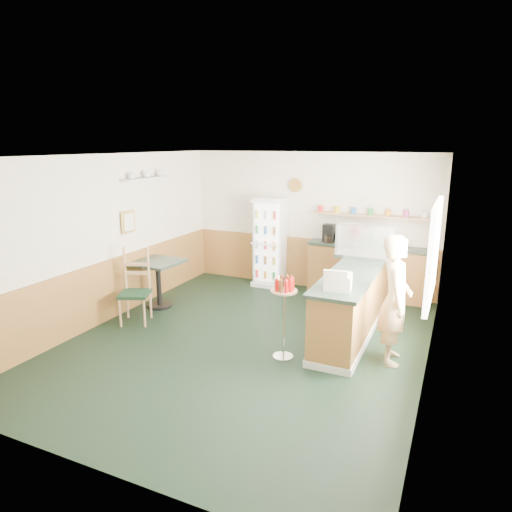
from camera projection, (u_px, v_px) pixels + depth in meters
The scene contains 13 objects.
ground at pixel (245, 342), 6.75m from camera, with size 6.00×6.00×0.00m, color black.
room_envelope at pixel (252, 231), 7.12m from camera, with size 5.04×6.02×2.72m.
service_counter at pixel (354, 303), 7.05m from camera, with size 0.68×3.01×1.01m.
back_counter at pixel (366, 269), 8.62m from camera, with size 2.24×0.42×1.69m.
drinks_fridge at pixel (270, 242), 9.26m from camera, with size 0.59×0.52×1.80m.
display_case at pixel (366, 242), 7.52m from camera, with size 0.95×0.50×0.54m.
cash_register at pixel (338, 282), 5.94m from camera, with size 0.34×0.36×0.20m, color beige.
shopkeeper at pixel (395, 300), 5.97m from camera, with size 0.58×0.42×1.73m, color tan.
condiment_stand at pixel (284, 304), 6.09m from camera, with size 0.36×0.36×1.13m.
newspaper_rack at pixel (332, 291), 7.18m from camera, with size 0.09×0.46×0.72m.
cafe_table at pixel (158, 275), 8.06m from camera, with size 0.82×0.82×0.85m.
cafe_chair at pixel (138, 283), 7.43m from camera, with size 0.59×0.60×1.22m.
dog_doorstop at pixel (324, 321), 7.16m from camera, with size 0.24×0.32×0.29m.
Camera 1 is at (2.71, -5.62, 2.87)m, focal length 32.00 mm.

